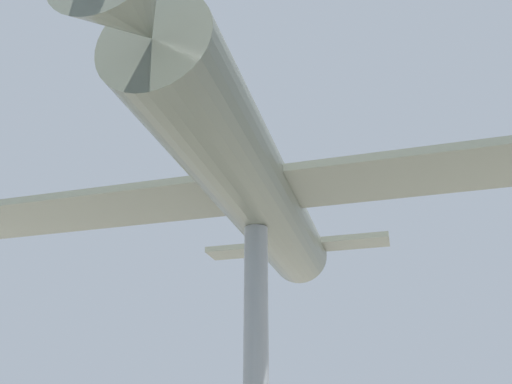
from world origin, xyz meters
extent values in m
cylinder|color=#999EA3|center=(0.00, 0.00, 2.94)|extent=(0.53, 0.53, 5.88)
cylinder|color=slate|center=(0.00, 0.00, 6.78)|extent=(2.17, 10.95, 1.81)
cube|color=slate|center=(0.00, 0.00, 6.78)|extent=(18.34, 2.75, 0.18)
cube|color=slate|center=(-0.16, -4.79, 6.91)|extent=(5.88, 1.19, 0.18)
cube|color=slate|center=(-0.16, -4.79, 7.78)|extent=(0.22, 1.11, 1.64)
cone|color=slate|center=(0.20, 6.09, 6.78)|extent=(1.58, 1.35, 1.54)
camera|label=1|loc=(-2.52, 10.43, 1.99)|focal=35.00mm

